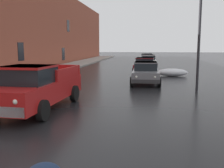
# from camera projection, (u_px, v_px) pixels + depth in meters

# --- Properties ---
(left_sidewalk_slab) EXTENTS (3.28, 80.00, 0.15)m
(left_sidewalk_slab) POSITION_uv_depth(u_px,v_px,m) (35.00, 75.00, 21.93)
(left_sidewalk_slab) COLOR gray
(left_sidewalk_slab) RESTS_ON ground
(brick_townhouse_facade) EXTENTS (0.63, 80.00, 9.57)m
(brick_townhouse_facade) POSITION_uv_depth(u_px,v_px,m) (7.00, 17.00, 21.55)
(brick_townhouse_facade) COLOR #9E4C38
(brick_townhouse_facade) RESTS_ON ground
(snow_bank_near_corner_left) EXTENTS (2.66, 1.26, 0.74)m
(snow_bank_near_corner_left) POSITION_uv_depth(u_px,v_px,m) (63.00, 69.00, 23.91)
(snow_bank_near_corner_left) COLOR white
(snow_bank_near_corner_left) RESTS_ON ground
(snow_bank_along_left_kerb) EXTENTS (2.49, 1.05, 0.62)m
(snow_bank_along_left_kerb) POSITION_uv_depth(u_px,v_px,m) (172.00, 72.00, 21.62)
(snow_bank_along_left_kerb) COLOR white
(snow_bank_along_left_kerb) RESTS_ON ground
(pickup_truck_red_approaching_near_lane) EXTENTS (2.31, 5.46, 1.76)m
(pickup_truck_red_approaching_near_lane) POSITION_uv_depth(u_px,v_px,m) (36.00, 87.00, 10.23)
(pickup_truck_red_approaching_near_lane) COLOR red
(pickup_truck_red_approaching_near_lane) RESTS_ON ground
(sedan_grey_parked_kerbside_close) EXTENTS (1.88, 4.16, 1.42)m
(sedan_grey_parked_kerbside_close) POSITION_uv_depth(u_px,v_px,m) (146.00, 72.00, 17.32)
(sedan_grey_parked_kerbside_close) COLOR slate
(sedan_grey_parked_kerbside_close) RESTS_ON ground
(sedan_maroon_parked_kerbside_mid) EXTENTS (2.08, 4.06, 1.42)m
(sedan_maroon_parked_kerbside_mid) POSITION_uv_depth(u_px,v_px,m) (145.00, 65.00, 23.41)
(sedan_maroon_parked_kerbside_mid) COLOR maroon
(sedan_maroon_parked_kerbside_mid) RESTS_ON ground
(sedan_white_parked_far_down_block) EXTENTS (1.92, 4.39, 1.42)m
(sedan_white_parked_far_down_block) POSITION_uv_depth(u_px,v_px,m) (149.00, 61.00, 30.34)
(sedan_white_parked_far_down_block) COLOR silver
(sedan_white_parked_far_down_block) RESTS_ON ground
(sedan_silver_queued_behind_truck) EXTENTS (1.99, 4.00, 1.42)m
(sedan_silver_queued_behind_truck) POSITION_uv_depth(u_px,v_px,m) (147.00, 58.00, 36.12)
(sedan_silver_queued_behind_truck) COLOR #B7B7BC
(sedan_silver_queued_behind_truck) RESTS_ON ground
(street_lamp_post) EXTENTS (0.44, 0.24, 5.29)m
(street_lamp_post) POSITION_uv_depth(u_px,v_px,m) (199.00, 36.00, 13.91)
(street_lamp_post) COLOR #28282D
(street_lamp_post) RESTS_ON ground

